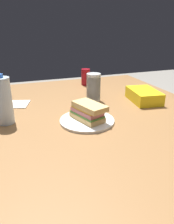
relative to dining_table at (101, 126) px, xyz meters
name	(u,v)px	position (x,y,z in m)	size (l,w,h in m)	color
ground_plane	(99,218)	(0.00, 0.00, -0.69)	(8.00, 8.00, 0.00)	gray
dining_table	(101,126)	(0.00, 0.00, 0.00)	(1.49, 1.17, 0.77)	olive
paper_plate	(87,120)	(0.10, -0.12, 0.09)	(0.26, 0.26, 0.01)	white
sandwich	(88,112)	(0.10, -0.12, 0.14)	(0.20, 0.15, 0.08)	#DBB26B
soda_can_red	(86,77)	(-0.55, 0.10, 0.15)	(0.07, 0.07, 0.12)	maroon
chip_bag	(144,96)	(-0.07, 0.30, 0.12)	(0.23, 0.15, 0.07)	yellow
plastic_cup_stack	(93,87)	(-0.18, 0.02, 0.17)	(0.08, 0.08, 0.17)	silver
water_bottle_spare	(3,101)	(-0.02, -0.48, 0.20)	(0.08, 0.08, 0.23)	silver
paper_napkin	(17,104)	(-0.26, -0.42, 0.09)	(0.13, 0.13, 0.01)	white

